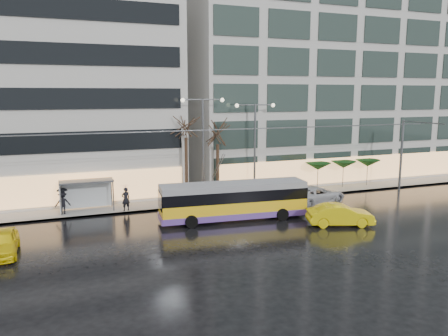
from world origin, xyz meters
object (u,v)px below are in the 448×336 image
trolleybus (234,202)px  taxi_a (2,243)px  street_lamp_near (203,135)px  bus_shelter (82,189)px

trolleybus → taxi_a: bearing=-172.6°
street_lamp_near → trolleybus: bearing=-87.0°
trolleybus → bus_shelter: (-10.72, 6.32, 0.55)m
trolleybus → taxi_a: size_ratio=2.57×
trolleybus → bus_shelter: 12.46m
trolleybus → bus_shelter: size_ratio=2.71×
bus_shelter → taxi_a: bus_shelter is taller
bus_shelter → taxi_a: 9.81m
street_lamp_near → taxi_a: 18.33m
trolleybus → street_lamp_near: (-0.34, 6.43, 4.58)m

